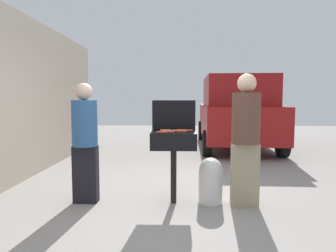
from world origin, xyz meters
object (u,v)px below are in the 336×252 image
Objects in this scene: hot_dog_0 at (167,130)px; hot_dog_10 at (162,132)px; hot_dog_2 at (181,130)px; hot_dog_4 at (178,131)px; hot_dog_1 at (188,130)px; person_right at (246,135)px; person_left at (85,138)px; hot_dog_8 at (175,131)px; hot_dog_3 at (170,132)px; bbq_grill at (174,143)px; hot_dog_7 at (182,131)px; hot_dog_9 at (165,130)px; propane_tank at (211,180)px; hot_dog_5 at (165,131)px; hot_dog_11 at (177,131)px; parked_minivan at (236,112)px; hot_dog_6 at (168,131)px.

hot_dog_10 is (-0.05, -0.26, 0.00)m from hot_dog_0.
hot_dog_2 is 0.07m from hot_dog_4.
person_right reaches higher than hot_dog_1.
person_left is at bearing 10.58° from person_right.
hot_dog_0 is at bearing 155.18° from hot_dog_8.
person_right reaches higher than hot_dog_3.
hot_dog_2 is at bearing 6.89° from hot_dog_0.
bbq_grill is 7.42× the size of hot_dog_7.
person_left is at bearing -176.69° from hot_dog_4.
person_left is at bearing -172.96° from hot_dog_9.
hot_dog_5 is at bearing -179.71° from propane_tank.
propane_tank is (0.46, 0.00, -0.66)m from hot_dog_11.
hot_dog_0 and hot_dog_3 have the same top height.
bbq_grill is at bearing -172.31° from hot_dog_11.
hot_dog_4 is at bearing 171.71° from propane_tank.
hot_dog_1 and hot_dog_7 have the same top height.
hot_dog_5 is at bearing -165.12° from hot_dog_1.
parked_minivan reaches higher than hot_dog_0.
hot_dog_3 and hot_dog_9 have the same top height.
hot_dog_3 is 0.18m from hot_dog_7.
hot_dog_4 is 0.89m from person_right.
hot_dog_4 is at bearing 49.88° from bbq_grill.
hot_dog_0 is at bearing 77.95° from hot_dog_10.
hot_dog_1 is 0.42m from hot_dog_10.
hot_dog_4 and hot_dog_5 have the same top height.
hot_dog_2 is 1.00× the size of hot_dog_10.
bbq_grill is 7.42× the size of hot_dog_3.
hot_dog_1 is at bearing 17.95° from person_left.
parked_minivan is (0.82, 4.94, 0.09)m from person_right.
hot_dog_1 is 1.00× the size of hot_dog_7.
propane_tank is 0.36× the size of person_right.
hot_dog_8 reaches higher than bbq_grill.
hot_dog_2 and hot_dog_10 have the same top height.
parked_minivan reaches higher than hot_dog_6.
hot_dog_2 is at bearing 95.11° from hot_dog_7.
parked_minivan is (1.69, 4.79, 0.05)m from hot_dog_4.
hot_dog_9 is (-0.18, 0.06, 0.00)m from hot_dog_4.
hot_dog_11 is 0.90m from person_right.
hot_dog_3 and hot_dog_8 have the same top height.
hot_dog_3 is 1.00× the size of hot_dog_4.
person_right is (0.98, 0.01, -0.04)m from hot_dog_3.
hot_dog_1 is at bearing 24.04° from bbq_grill.
person_left is 0.36× the size of parked_minivan.
propane_tank is (0.40, -0.12, -0.66)m from hot_dog_2.
hot_dog_6 is at bearing 12.09° from person_left.
hot_dog_4 is at bearing -18.90° from hot_dog_9.
hot_dog_9 is 0.20m from hot_dog_11.
hot_dog_4 is 1.26m from person_left.
hot_dog_3 is at bearing -131.72° from hot_dog_11.
hot_dog_3 is at bearing -56.64° from hot_dog_5.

